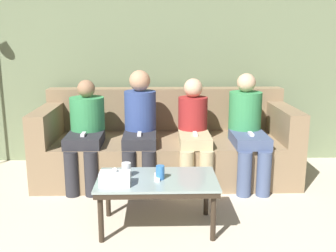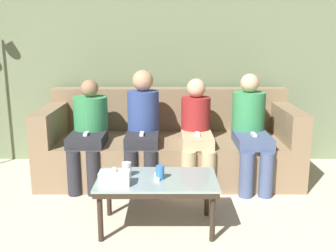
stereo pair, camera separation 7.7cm
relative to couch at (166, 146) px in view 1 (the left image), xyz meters
The scene contains 11 objects.
wall_back 1.13m from the couch, 90.00° to the left, with size 12.00×0.06×2.60m.
couch is the anchor object (origin of this frame).
coffee_table 1.18m from the couch, 94.74° to the right, with size 0.90×0.52×0.40m.
cup_near_left 1.19m from the couch, 106.23° to the right, with size 0.07×0.07×0.11m.
cup_near_right 1.20m from the couch, 93.55° to the right, with size 0.06×0.06×0.10m.
tissue_box 1.37m from the couch, 106.97° to the right, with size 0.22×0.12×0.13m.
game_remote 1.19m from the couch, 94.74° to the right, with size 0.04×0.15×0.02m.
seated_person_left_end 0.85m from the couch, 163.92° to the right, with size 0.34×0.66×1.02m.
seated_person_mid_left 0.44m from the couch, 139.66° to the right, with size 0.31×0.65×1.12m.
seated_person_mid_right 0.43m from the couch, 43.46° to the right, with size 0.31×0.66×1.03m.
seated_person_right_end 0.86m from the couch, 16.78° to the right, with size 0.32×0.70×1.08m.
Camera 1 is at (-0.09, -0.36, 1.45)m, focal length 42.00 mm.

